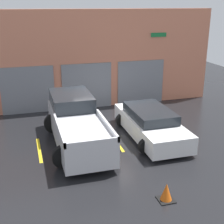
% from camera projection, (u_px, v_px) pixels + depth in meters
% --- Properties ---
extents(ground_plane, '(28.00, 28.00, 0.00)m').
position_uv_depth(ground_plane, '(105.00, 126.00, 14.50)').
color(ground_plane, black).
extents(shophouse_building, '(14.00, 0.68, 5.16)m').
position_uv_depth(shophouse_building, '(89.00, 60.00, 16.63)').
color(shophouse_building, '#D17A5B').
rests_on(shophouse_building, ground).
extents(pickup_truck, '(2.43, 5.31, 1.77)m').
position_uv_depth(pickup_truck, '(77.00, 123.00, 12.56)').
color(pickup_truck, silver).
rests_on(pickup_truck, ground).
extents(sedan_white, '(2.16, 4.69, 1.23)m').
position_uv_depth(sedan_white, '(150.00, 123.00, 13.25)').
color(sedan_white, white).
rests_on(sedan_white, ground).
extents(parking_stripe_far_left, '(0.12, 2.20, 0.01)m').
position_uv_depth(parking_stripe_far_left, '(39.00, 150.00, 12.18)').
color(parking_stripe_far_left, gold).
rests_on(parking_stripe_far_left, ground).
extents(parking_stripe_left, '(0.12, 2.20, 0.01)m').
position_uv_depth(parking_stripe_left, '(115.00, 141.00, 13.01)').
color(parking_stripe_left, gold).
rests_on(parking_stripe_left, ground).
extents(parking_stripe_centre, '(0.12, 2.20, 0.01)m').
position_uv_depth(parking_stripe_centre, '(182.00, 132.00, 13.83)').
color(parking_stripe_centre, gold).
rests_on(parking_stripe_centre, ground).
extents(traffic_cone, '(0.47, 0.47, 0.55)m').
position_uv_depth(traffic_cone, '(166.00, 193.00, 9.01)').
color(traffic_cone, black).
rests_on(traffic_cone, ground).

